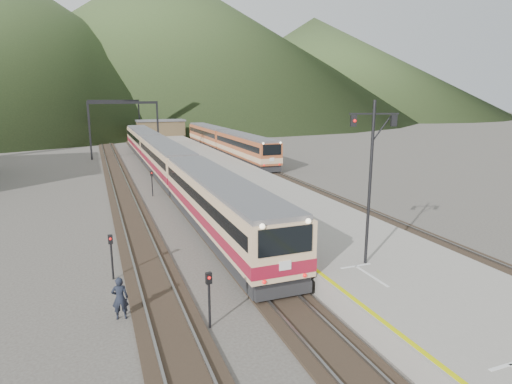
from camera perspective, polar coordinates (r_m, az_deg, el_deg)
name	(u,v)px	position (r m, az deg, el deg)	size (l,w,h in m)	color
track_main	(163,174)	(49.87, -12.28, 2.41)	(2.60, 200.00, 0.23)	black
track_far	(117,177)	(49.40, -18.02, 1.97)	(2.60, 200.00, 0.23)	black
track_second	(257,168)	(52.77, 0.16, 3.26)	(2.60, 200.00, 0.23)	black
platform	(215,170)	(49.01, -5.46, 2.97)	(8.00, 100.00, 1.00)	gray
gantry_near	(124,119)	(63.80, -17.20, 9.33)	(9.55, 0.25, 8.00)	black
gantry_far	(114,112)	(88.74, -18.37, 10.05)	(9.55, 0.25, 8.00)	black
station_shed	(161,128)	(87.74, -12.60, 8.39)	(9.40, 4.40, 3.10)	brown
hill_b	(160,39)	(243.16, -12.67, 19.23)	(220.00, 220.00, 75.00)	#2E4020
hill_c	(313,66)	(248.55, 7.59, 16.38)	(160.00, 160.00, 50.00)	#2E4020
main_train	(165,159)	(47.45, -11.99, 4.36)	(3.02, 61.99, 3.69)	#D3AD81
second_train	(225,142)	(65.44, -4.20, 6.66)	(2.69, 36.72, 3.29)	#A3502C
signal_mast	(371,167)	(19.99, 15.07, 3.19)	(2.10, 0.84, 7.58)	black
short_signal_a	(209,292)	(16.75, -6.27, -13.17)	(0.24, 0.20, 2.27)	black
short_signal_b	(152,180)	(38.93, -13.71, 1.57)	(0.23, 0.17, 2.27)	black
short_signal_c	(111,251)	(21.90, -18.74, -7.44)	(0.22, 0.16, 2.27)	black
worker	(120,298)	(18.34, -17.69, -13.33)	(0.65, 0.43, 1.78)	black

